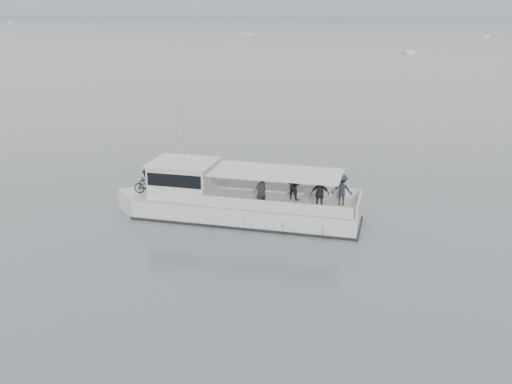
# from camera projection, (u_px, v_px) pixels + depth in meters

# --- Properties ---
(ground) EXTENTS (1400.00, 1400.00, 0.00)m
(ground) POSITION_uv_depth(u_px,v_px,m) (203.00, 239.00, 28.85)
(ground) COLOR #576066
(ground) RESTS_ON ground
(headland) EXTENTS (1400.00, 90.00, 28.00)m
(headland) POSITION_uv_depth(u_px,v_px,m) (363.00, 0.00, 546.40)
(headland) COLOR #939EA8
(headland) RESTS_ON ground
(tour_boat) EXTENTS (14.04, 4.24, 5.85)m
(tour_boat) POSITION_uv_depth(u_px,v_px,m) (226.00, 201.00, 31.46)
(tour_boat) COLOR white
(tour_boat) RESTS_ON ground
(moored_fleet) EXTENTS (381.28, 252.17, 10.77)m
(moored_fleet) POSITION_uv_depth(u_px,v_px,m) (212.00, 39.00, 182.56)
(moored_fleet) COLOR white
(moored_fleet) RESTS_ON ground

